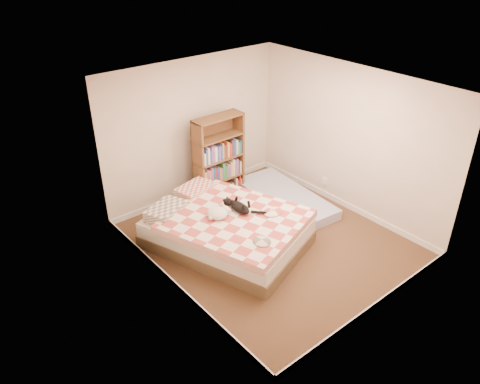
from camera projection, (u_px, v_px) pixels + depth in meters
room at (271, 173)px, 6.80m from camera, size 3.51×4.01×2.51m
bed at (225, 228)px, 7.19m from camera, size 2.26×2.69×0.61m
bookshelf at (218, 169)px, 8.33m from camera, size 0.94×0.33×1.56m
floor_mattress at (285, 198)px, 8.37m from camera, size 1.07×2.04×0.18m
black_cat at (238, 206)px, 7.10m from camera, size 0.29×0.71×0.16m
white_dog at (218, 213)px, 6.92m from camera, size 0.42×0.43×0.16m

